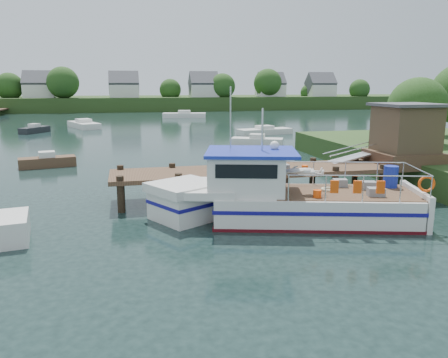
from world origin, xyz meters
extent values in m
plane|color=#172927|center=(0.00, 0.00, 0.00)|extent=(160.00, 160.00, 0.00)
cylinder|color=#332114|center=(14.00, 6.00, 1.52)|extent=(0.50, 0.50, 3.05)
sphere|color=#264A1A|center=(14.00, 6.00, 3.96)|extent=(3.90, 3.90, 3.90)
cube|color=#2B451C|center=(0.00, 84.00, 1.40)|extent=(140.00, 24.00, 3.00)
cylinder|color=#332114|center=(-28.00, 79.00, 2.10)|extent=(0.60, 0.60, 4.20)
sphere|color=#264A1A|center=(-28.00, 79.00, 5.21)|extent=(5.54, 5.54, 5.54)
cylinder|color=#332114|center=(-17.00, 75.00, 2.40)|extent=(0.60, 0.60, 4.80)
sphere|color=#264A1A|center=(-17.00, 75.00, 5.95)|extent=(6.34, 6.34, 6.34)
cylinder|color=#332114|center=(-6.00, 77.00, 1.50)|extent=(0.60, 0.60, 3.00)
sphere|color=#264A1A|center=(-6.00, 77.00, 3.72)|extent=(3.96, 3.96, 3.96)
cylinder|color=#332114|center=(5.00, 79.00, 1.80)|extent=(0.60, 0.60, 3.60)
sphere|color=#264A1A|center=(5.00, 79.00, 4.46)|extent=(4.75, 4.75, 4.75)
cylinder|color=#332114|center=(16.00, 75.00, 2.10)|extent=(0.60, 0.60, 4.20)
sphere|color=#264A1A|center=(16.00, 75.00, 5.21)|extent=(5.54, 5.54, 5.54)
cylinder|color=#332114|center=(27.00, 77.00, 2.40)|extent=(0.60, 0.60, 4.80)
sphere|color=#264A1A|center=(27.00, 77.00, 5.95)|extent=(6.34, 6.34, 6.34)
cylinder|color=#332114|center=(38.00, 79.00, 1.50)|extent=(0.60, 0.60, 3.00)
sphere|color=#264A1A|center=(38.00, 79.00, 3.72)|extent=(3.96, 3.96, 3.96)
cylinder|color=#332114|center=(49.00, 75.00, 1.80)|extent=(0.60, 0.60, 3.60)
sphere|color=#264A1A|center=(49.00, 75.00, 4.46)|extent=(4.75, 4.75, 4.75)
cube|color=silver|center=(-22.00, 78.00, 4.00)|extent=(6.00, 5.00, 3.00)
cube|color=#47474C|center=(-22.00, 78.00, 5.90)|extent=(6.20, 5.09, 5.09)
cube|color=silver|center=(-5.00, 77.00, 4.00)|extent=(6.00, 5.00, 3.00)
cube|color=#47474C|center=(-5.00, 77.00, 5.90)|extent=(6.20, 5.09, 5.09)
cube|color=silver|center=(12.00, 76.00, 4.00)|extent=(6.00, 5.00, 3.00)
cube|color=#47474C|center=(12.00, 76.00, 5.90)|extent=(6.20, 5.09, 5.09)
cube|color=silver|center=(28.00, 78.00, 4.00)|extent=(6.00, 5.00, 3.00)
cube|color=#47474C|center=(28.00, 78.00, 5.90)|extent=(6.20, 5.09, 5.09)
cube|color=silver|center=(40.00, 77.00, 4.00)|extent=(6.00, 5.00, 3.00)
cube|color=#47474C|center=(40.00, 77.00, 5.90)|extent=(6.20, 5.09, 5.09)
cube|color=#4F3725|center=(2.00, 0.00, 1.30)|extent=(16.00, 3.00, 0.20)
cylinder|color=black|center=(-5.50, -1.30, 0.65)|extent=(0.32, 0.32, 1.90)
cylinder|color=black|center=(-5.50, 1.30, 0.65)|extent=(0.32, 0.32, 1.90)
cylinder|color=black|center=(-3.00, -1.30, 0.65)|extent=(0.32, 0.32, 1.90)
cylinder|color=black|center=(-3.00, 1.30, 0.65)|extent=(0.32, 0.32, 1.90)
cylinder|color=black|center=(-0.50, -1.30, 0.65)|extent=(0.32, 0.32, 1.90)
cylinder|color=black|center=(-0.50, 1.30, 0.65)|extent=(0.32, 0.32, 1.90)
cylinder|color=black|center=(2.00, -1.30, 0.65)|extent=(0.32, 0.32, 1.90)
cylinder|color=black|center=(2.00, 1.30, 0.65)|extent=(0.32, 0.32, 1.90)
cylinder|color=black|center=(4.50, -1.30, 0.65)|extent=(0.32, 0.32, 1.90)
cylinder|color=black|center=(4.50, 1.30, 0.65)|extent=(0.32, 0.32, 1.90)
cylinder|color=black|center=(7.00, -1.30, 0.65)|extent=(0.32, 0.32, 1.90)
cylinder|color=black|center=(7.00, 1.30, 0.65)|extent=(0.32, 0.32, 1.90)
cylinder|color=black|center=(9.50, -1.30, 0.65)|extent=(0.32, 0.32, 1.90)
cylinder|color=black|center=(9.50, 1.30, 0.65)|extent=(0.32, 0.32, 1.90)
cube|color=#4F3725|center=(9.00, 0.00, 1.70)|extent=(3.20, 3.00, 0.60)
cube|color=#4A3B29|center=(9.00, 0.00, 3.10)|extent=(2.60, 2.60, 2.40)
cube|color=#47474C|center=(9.00, 0.00, 4.40)|extent=(3.00, 3.00, 0.15)
cube|color=#A5A8AD|center=(6.70, 0.90, 1.65)|extent=(3.34, 0.90, 0.79)
cylinder|color=silver|center=(6.70, 0.50, 2.15)|extent=(3.34, 0.05, 0.76)
cylinder|color=silver|center=(6.70, 1.30, 2.15)|extent=(3.34, 0.05, 0.76)
cube|color=slate|center=(1.00, -1.00, 1.56)|extent=(0.60, 0.40, 0.30)
cube|color=slate|center=(2.00, -0.80, 1.56)|extent=(0.60, 0.40, 0.30)
cylinder|color=#EB4C0D|center=(3.00, -1.10, 1.55)|extent=(0.30, 0.30, 0.28)
cylinder|color=#16289C|center=(0.20, 0.90, 1.84)|extent=(0.56, 0.56, 0.85)
cube|color=silver|center=(2.03, -4.26, 0.60)|extent=(8.32, 5.05, 1.19)
cube|color=silver|center=(-2.97, -2.89, 0.60)|extent=(3.00, 3.00, 1.19)
cube|color=silver|center=(-2.97, -2.89, 1.35)|extent=(3.32, 3.26, 0.36)
cube|color=silver|center=(-1.97, -3.17, 1.32)|extent=(2.78, 3.39, 0.31)
cube|color=navy|center=(2.03, -4.26, 0.75)|extent=(8.43, 5.11, 0.15)
cube|color=navy|center=(-2.97, -2.89, 0.75)|extent=(3.05, 3.05, 0.15)
cube|color=#4F0B12|center=(2.03, -4.26, 0.05)|extent=(8.42, 5.09, 0.15)
cube|color=#4F3725|center=(3.23, -4.59, 1.20)|extent=(6.14, 4.17, 0.04)
cube|color=silver|center=(5.93, -5.32, 0.70)|extent=(1.02, 3.05, 1.40)
cube|color=silver|center=(-0.57, -3.55, 1.97)|extent=(3.51, 3.36, 1.55)
cube|color=black|center=(-0.92, -4.86, 2.28)|extent=(2.21, 0.64, 0.52)
cube|color=black|center=(-0.21, -2.24, 2.28)|extent=(2.21, 0.64, 0.52)
cube|color=black|center=(-1.98, -3.16, 2.28)|extent=(0.53, 1.81, 0.52)
cube|color=#1B2DA9|center=(-0.37, -3.60, 2.80)|extent=(4.19, 3.83, 0.12)
cylinder|color=silver|center=(0.03, -3.71, 3.68)|extent=(0.10, 0.10, 1.66)
cylinder|color=silver|center=(-1.30, -3.89, 4.09)|extent=(0.03, 0.03, 2.49)
cylinder|color=silver|center=(-1.03, -2.89, 4.09)|extent=(0.03, 0.03, 2.49)
sphere|color=silver|center=(0.64, -3.45, 3.01)|extent=(0.46, 0.46, 0.37)
cylinder|color=silver|center=(3.01, -6.01, 2.18)|extent=(5.01, 1.41, 0.05)
cylinder|color=silver|center=(3.76, -3.25, 2.18)|extent=(5.01, 1.41, 0.05)
cylinder|color=silver|center=(5.91, -5.32, 2.18)|extent=(0.79, 2.76, 0.05)
cylinder|color=silver|center=(0.56, -5.34, 1.68)|extent=(0.06, 0.06, 0.98)
cylinder|color=silver|center=(1.31, -2.58, 1.68)|extent=(0.06, 0.06, 0.98)
cylinder|color=silver|center=(1.86, -5.69, 1.68)|extent=(0.06, 0.06, 0.98)
cylinder|color=silver|center=(2.61, -2.93, 1.68)|extent=(0.06, 0.06, 0.98)
cylinder|color=silver|center=(3.16, -6.05, 1.68)|extent=(0.06, 0.06, 0.98)
cylinder|color=silver|center=(3.91, -3.29, 1.68)|extent=(0.06, 0.06, 0.98)
cylinder|color=silver|center=(4.46, -6.40, 1.68)|extent=(0.06, 0.06, 0.98)
cylinder|color=silver|center=(5.21, -3.64, 1.68)|extent=(0.06, 0.06, 0.98)
cylinder|color=silver|center=(5.51, -6.69, 1.68)|extent=(0.06, 0.06, 0.98)
cylinder|color=silver|center=(6.26, -3.93, 1.68)|extent=(0.06, 0.06, 0.98)
cube|color=slate|center=(4.07, -5.46, 1.38)|extent=(0.71, 0.56, 0.33)
cube|color=slate|center=(4.37, -4.36, 1.38)|extent=(0.71, 0.56, 0.33)
cube|color=slate|center=(3.48, -3.69, 1.38)|extent=(0.65, 0.53, 0.33)
cylinder|color=#16289C|center=(5.48, -4.23, 1.66)|extent=(0.71, 0.71, 0.91)
cylinder|color=#EB4C0D|center=(1.79, -5.16, 1.36)|extent=(0.38, 0.38, 0.31)
torus|color=#BFB28C|center=(2.69, -4.22, 1.26)|extent=(0.71, 0.71, 0.12)
torus|color=#EB4C0D|center=(5.73, -6.13, 1.76)|extent=(0.65, 0.27, 0.64)
cube|color=#EB4C0D|center=(2.15, -5.79, 1.76)|extent=(0.31, 0.18, 0.47)
cube|color=#EB4C0D|center=(2.95, -6.01, 1.76)|extent=(0.31, 0.18, 0.47)
cube|color=#EB4C0D|center=(3.75, -6.23, 1.76)|extent=(0.31, 0.18, 0.47)
imported|color=silver|center=(1.35, -4.39, 2.10)|extent=(0.59, 0.75, 1.82)
cube|color=#4F3725|center=(-10.39, 10.85, 0.33)|extent=(3.77, 1.95, 0.66)
cube|color=silver|center=(-10.39, 10.85, 0.83)|extent=(1.17, 1.05, 0.43)
cube|color=silver|center=(4.80, 54.80, 0.39)|extent=(7.58, 3.72, 0.78)
cube|color=silver|center=(4.80, 54.80, 0.98)|extent=(2.31, 2.08, 0.50)
cube|color=silver|center=(6.60, 18.25, 0.33)|extent=(4.89, 3.36, 0.65)
cube|color=silver|center=(6.60, 18.25, 0.82)|extent=(1.65, 1.55, 0.42)
cube|color=silver|center=(10.10, 26.88, 0.31)|extent=(6.48, 3.26, 0.62)
cube|color=silver|center=(10.10, 26.88, 0.78)|extent=(1.99, 1.79, 0.40)
cube|color=silver|center=(-10.38, 39.17, 0.37)|extent=(4.72, 7.27, 0.74)
cube|color=silver|center=(-10.38, 39.17, 0.93)|extent=(2.25, 2.40, 0.48)
cube|color=black|center=(-15.41, 34.14, 0.34)|extent=(3.10, 3.95, 0.67)
cube|color=silver|center=(-15.41, 34.14, 0.84)|extent=(1.34, 1.39, 0.43)
camera|label=1|loc=(-5.19, -19.97, 5.37)|focal=35.00mm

